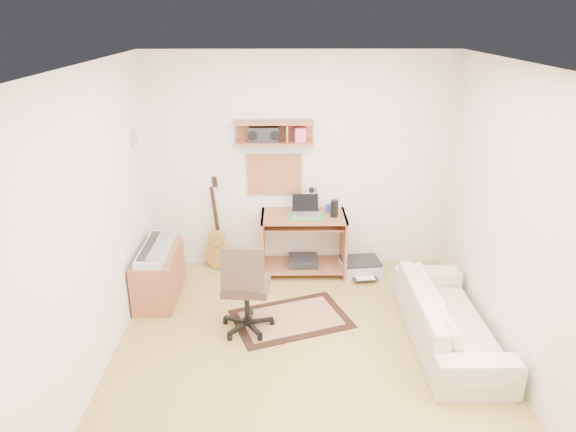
{
  "coord_description": "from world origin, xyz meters",
  "views": [
    {
      "loc": [
        -0.21,
        -4.04,
        2.98
      ],
      "look_at": [
        -0.15,
        1.05,
        1.0
      ],
      "focal_mm": 32.79,
      "sensor_mm": 36.0,
      "label": 1
    }
  ],
  "objects_px": {
    "desk": "(303,244)",
    "task_chair": "(246,285)",
    "cabinet": "(158,275)",
    "sofa": "(450,309)",
    "printer": "(360,267)"
  },
  "relations": [
    {
      "from": "cabinet",
      "to": "printer",
      "type": "relative_size",
      "value": 1.91
    },
    {
      "from": "cabinet",
      "to": "printer",
      "type": "height_order",
      "value": "cabinet"
    },
    {
      "from": "task_chair",
      "to": "sofa",
      "type": "relative_size",
      "value": 0.55
    },
    {
      "from": "sofa",
      "to": "task_chair",
      "type": "bearing_deg",
      "value": 83.33
    },
    {
      "from": "desk",
      "to": "cabinet",
      "type": "xyz_separation_m",
      "value": [
        -1.62,
        -0.58,
        -0.1
      ]
    },
    {
      "from": "task_chair",
      "to": "sofa",
      "type": "height_order",
      "value": "task_chair"
    },
    {
      "from": "desk",
      "to": "printer",
      "type": "distance_m",
      "value": 0.75
    },
    {
      "from": "desk",
      "to": "task_chair",
      "type": "relative_size",
      "value": 1.01
    },
    {
      "from": "task_chair",
      "to": "sofa",
      "type": "bearing_deg",
      "value": -2.44
    },
    {
      "from": "desk",
      "to": "task_chair",
      "type": "bearing_deg",
      "value": -116.13
    },
    {
      "from": "desk",
      "to": "sofa",
      "type": "height_order",
      "value": "desk"
    },
    {
      "from": "task_chair",
      "to": "desk",
      "type": "bearing_deg",
      "value": 68.1
    },
    {
      "from": "desk",
      "to": "sofa",
      "type": "xyz_separation_m",
      "value": [
        1.34,
        -1.46,
        -0.02
      ]
    },
    {
      "from": "printer",
      "to": "sofa",
      "type": "relative_size",
      "value": 0.26
    },
    {
      "from": "desk",
      "to": "task_chair",
      "type": "distance_m",
      "value": 1.38
    }
  ]
}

